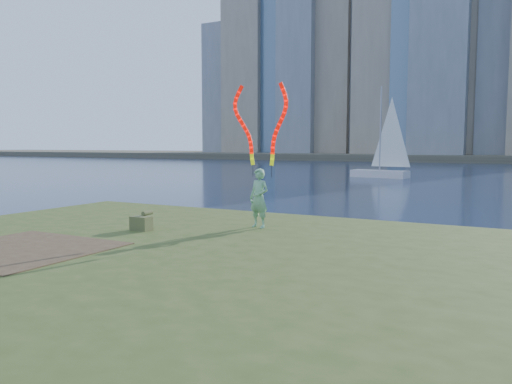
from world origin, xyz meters
The scene contains 7 objects.
ground centered at (0.00, 0.00, 0.00)m, with size 320.00×320.00×0.00m, color #192640.
grassy_knoll centered at (0.00, -2.30, 0.34)m, with size 20.00×18.00×0.80m.
dirt_patch centered at (-2.20, -3.20, 0.81)m, with size 3.20×3.00×0.02m, color #47331E.
far_shore centered at (0.00, 95.00, 0.60)m, with size 320.00×40.00×1.20m, color #464233.
woman_with_ribbons centered at (0.75, 1.39, 2.24)m, with size 1.96×0.51×3.88m.
canvas_bag centered at (-1.59, -0.33, 0.99)m, with size 0.48×0.55×0.45m.
sailboat centered at (-4.31, 34.36, 1.38)m, with size 5.35×2.51×8.03m.
Camera 1 is at (6.49, -9.58, 2.86)m, focal length 35.00 mm.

